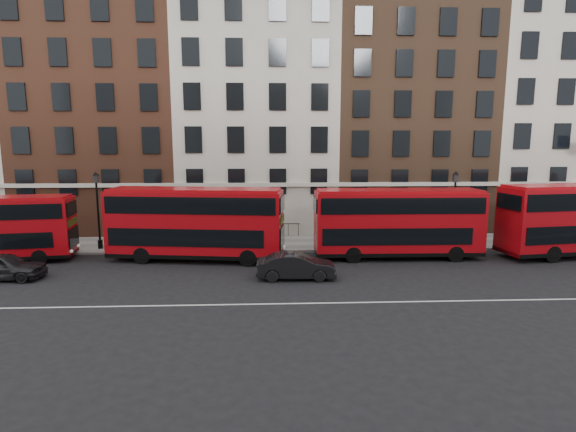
{
  "coord_description": "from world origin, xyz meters",
  "views": [
    {
      "loc": [
        0.81,
        -21.92,
        7.38
      ],
      "look_at": [
        2.03,
        5.0,
        3.0
      ],
      "focal_mm": 28.0,
      "sensor_mm": 36.0,
      "label": 1
    }
  ],
  "objects_px": {
    "bus_b": "(195,222)",
    "car_front": "(296,266)",
    "car_rear": "(4,266)",
    "bus_c": "(397,221)"
  },
  "relations": [
    {
      "from": "bus_b",
      "to": "car_front",
      "type": "xyz_separation_m",
      "value": [
        6.12,
        -4.27,
        -1.76
      ]
    },
    {
      "from": "car_rear",
      "to": "car_front",
      "type": "distance_m",
      "value": 15.98
    },
    {
      "from": "bus_b",
      "to": "car_rear",
      "type": "relative_size",
      "value": 2.61
    },
    {
      "from": "car_front",
      "to": "bus_b",
      "type": "bearing_deg",
      "value": 56.51
    },
    {
      "from": "bus_c",
      "to": "car_rear",
      "type": "bearing_deg",
      "value": -170.17
    },
    {
      "from": "bus_c",
      "to": "car_rear",
      "type": "xyz_separation_m",
      "value": [
        -22.74,
        -3.67,
        -1.67
      ]
    },
    {
      "from": "bus_b",
      "to": "bus_c",
      "type": "bearing_deg",
      "value": 7.61
    },
    {
      "from": "bus_c",
      "to": "car_rear",
      "type": "height_order",
      "value": "bus_c"
    },
    {
      "from": "bus_b",
      "to": "car_rear",
      "type": "height_order",
      "value": "bus_b"
    },
    {
      "from": "bus_c",
      "to": "car_front",
      "type": "xyz_separation_m",
      "value": [
        -6.78,
        -4.27,
        -1.69
      ]
    }
  ]
}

